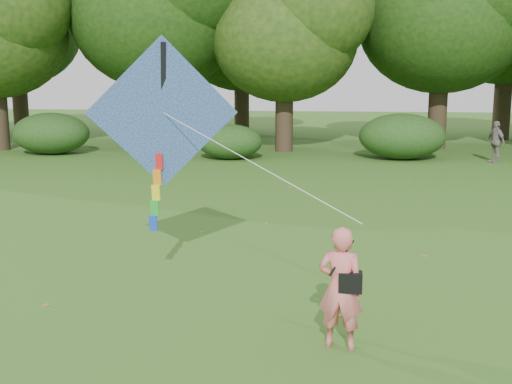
# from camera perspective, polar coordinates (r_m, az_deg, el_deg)

# --- Properties ---
(ground) EXTENTS (100.00, 100.00, 0.00)m
(ground) POSITION_cam_1_polar(r_m,az_deg,el_deg) (9.49, 5.17, -11.34)
(ground) COLOR #265114
(ground) RESTS_ON ground
(man_kite_flyer) EXTENTS (0.66, 0.50, 1.62)m
(man_kite_flyer) POSITION_cam_1_polar(r_m,az_deg,el_deg) (8.40, 7.53, -8.45)
(man_kite_flyer) COLOR #E26B6A
(man_kite_flyer) RESTS_ON ground
(bystander_left) EXTENTS (1.00, 1.01, 1.65)m
(bystander_left) POSITION_cam_1_polar(r_m,az_deg,el_deg) (28.02, -10.33, 4.92)
(bystander_left) COLOR #23242F
(bystander_left) RESTS_ON ground
(bystander_right) EXTENTS (0.81, 1.04, 1.64)m
(bystander_right) POSITION_cam_1_polar(r_m,az_deg,el_deg) (27.07, 20.51, 4.21)
(bystander_right) COLOR gray
(bystander_right) RESTS_ON ground
(crossbody_bag) EXTENTS (0.43, 0.20, 0.68)m
(crossbody_bag) POSITION_cam_1_polar(r_m,az_deg,el_deg) (8.34, 8.35, -7.84)
(crossbody_bag) COLOR black
(crossbody_bag) RESTS_ON ground
(flying_kite) EXTENTS (4.27, 2.58, 3.18)m
(flying_kite) POSITION_cam_1_polar(r_m,az_deg,el_deg) (10.45, -8.27, 6.75)
(flying_kite) COLOR #24609C
(flying_kite) RESTS_ON ground
(tree_line) EXTENTS (54.70, 15.30, 9.48)m
(tree_line) POSITION_cam_1_polar(r_m,az_deg,el_deg) (31.77, 9.82, 14.22)
(tree_line) COLOR #3A2D1E
(tree_line) RESTS_ON ground
(shrub_band) EXTENTS (39.15, 3.22, 1.88)m
(shrub_band) POSITION_cam_1_polar(r_m,az_deg,el_deg) (26.55, 4.87, 4.81)
(shrub_band) COLOR #264919
(shrub_band) RESTS_ON ground
(fallen_leaves) EXTENTS (7.73, 15.48, 0.01)m
(fallen_leaves) POSITION_cam_1_polar(r_m,az_deg,el_deg) (13.17, -0.71, -4.94)
(fallen_leaves) COLOR olive
(fallen_leaves) RESTS_ON ground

